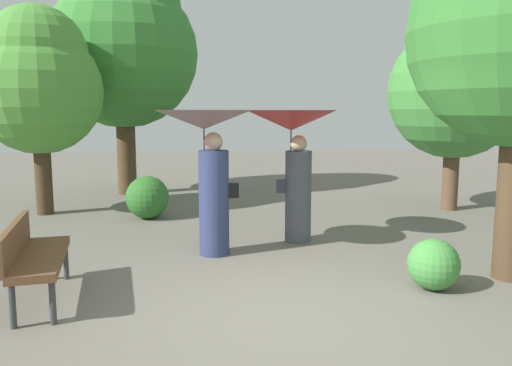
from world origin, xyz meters
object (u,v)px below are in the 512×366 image
(person_right, at_px, (293,142))
(tree_mid_left, at_px, (123,41))
(person_left, at_px, (208,150))
(tree_near_left, at_px, (38,80))
(park_bench, at_px, (32,253))
(tree_near_right, at_px, (455,81))

(person_right, bearing_deg, tree_mid_left, 32.60)
(person_left, distance_m, tree_near_left, 4.50)
(person_right, bearing_deg, park_bench, 125.00)
(person_left, bearing_deg, person_right, -65.27)
(park_bench, height_order, tree_mid_left, tree_mid_left)
(tree_mid_left, bearing_deg, tree_near_right, -23.68)
(person_left, relative_size, tree_near_right, 0.50)
(tree_mid_left, bearing_deg, person_left, -72.89)
(tree_near_right, distance_m, tree_mid_left, 7.24)
(park_bench, xyz_separation_m, tree_near_left, (-1.11, 4.73, 2.00))
(tree_near_right, relative_size, tree_mid_left, 0.72)
(person_left, bearing_deg, tree_mid_left, 18.68)
(park_bench, xyz_separation_m, tree_near_right, (6.75, 4.12, 2.00))
(park_bench, bearing_deg, tree_near_right, -66.11)
(person_right, relative_size, park_bench, 1.27)
(person_right, height_order, tree_mid_left, tree_mid_left)
(person_left, height_order, tree_mid_left, tree_mid_left)
(person_right, bearing_deg, tree_near_right, -58.83)
(person_right, height_order, tree_near_right, tree_near_right)
(tree_near_left, bearing_deg, park_bench, -76.83)
(person_left, distance_m, person_right, 1.39)
(person_left, distance_m, tree_near_right, 5.63)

